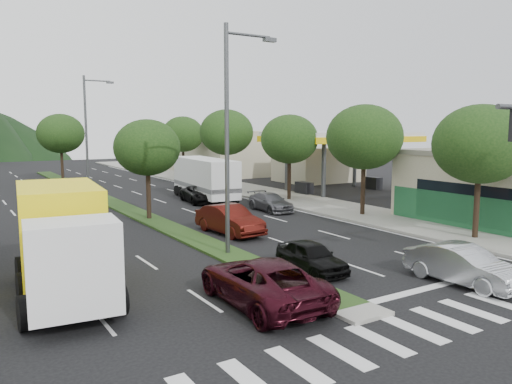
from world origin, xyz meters
TOP-DOWN VIEW (x-y plane):
  - ground at (0.00, 0.00)m, footprint 160.00×160.00m
  - sidewalk_right at (12.50, 25.00)m, footprint 5.00×90.00m
  - median at (0.00, 28.00)m, footprint 1.60×56.00m
  - crosswalk at (0.00, -2.00)m, footprint 19.00×2.20m
  - storefront_right at (18.00, 6.00)m, footprint 9.00×10.00m
  - gas_canopy at (19.00, 22.00)m, footprint 12.20×8.20m
  - bldg_right_far at (19.50, 44.00)m, footprint 10.00×16.00m
  - tree_r_a at (12.00, 4.00)m, footprint 4.60×4.60m
  - tree_r_b at (12.00, 12.00)m, footprint 4.80×4.80m
  - tree_r_c at (12.00, 20.00)m, footprint 4.40×4.40m
  - tree_r_d at (12.00, 30.00)m, footprint 5.00×5.00m
  - tree_r_e at (12.00, 40.00)m, footprint 4.60×4.60m
  - tree_med_near at (0.00, 18.00)m, footprint 4.00×4.00m
  - tree_med_far at (0.00, 44.00)m, footprint 4.80×4.80m
  - streetlight_near at (0.21, 8.00)m, footprint 2.60×0.25m
  - streetlight_mid at (0.21, 33.00)m, footprint 2.60×0.25m
  - sedan_silver at (5.21, -0.16)m, footprint 1.64×4.34m
  - suv_maroon at (-2.04, 2.00)m, footprint 2.71×5.50m
  - car_queue_a at (1.56, 4.00)m, footprint 1.61×3.63m
  - car_queue_b at (8.20, 16.88)m, footprint 1.93×4.24m
  - car_queue_c at (2.24, 11.88)m, footprint 1.99×4.75m
  - car_queue_d at (5.80, 22.83)m, footprint 2.68×4.80m
  - box_truck at (-7.24, 6.34)m, footprint 3.50×7.63m
  - motorhome at (6.81, 24.05)m, footprint 3.28×8.59m

SIDE VIEW (x-z plane):
  - ground at x=0.00m, z-range 0.00..0.00m
  - crosswalk at x=0.00m, z-range 0.00..0.01m
  - median at x=0.00m, z-range 0.00..0.12m
  - sidewalk_right at x=12.50m, z-range 0.00..0.15m
  - car_queue_b at x=8.20m, z-range 0.00..1.20m
  - car_queue_a at x=1.56m, z-range 0.00..1.21m
  - car_queue_d at x=5.80m, z-range 0.00..1.27m
  - sedan_silver at x=5.21m, z-range 0.00..1.41m
  - suv_maroon at x=-2.04m, z-range 0.00..1.50m
  - car_queue_c at x=2.24m, z-range 0.00..1.53m
  - motorhome at x=6.81m, z-range 0.11..3.33m
  - box_truck at x=-7.24m, z-range -0.10..3.55m
  - storefront_right at x=18.00m, z-range 0.00..4.00m
  - bldg_right_far at x=19.50m, z-range 0.00..5.20m
  - tree_med_near at x=0.00m, z-range 1.42..7.44m
  - gas_canopy at x=19.00m, z-range 2.02..7.27m
  - tree_r_c at x=12.00m, z-range 1.51..7.99m
  - tree_r_a at x=12.00m, z-range 1.50..8.14m
  - tree_r_e at x=12.00m, z-range 1.54..8.25m
  - tree_med_far at x=0.00m, z-range 1.54..8.47m
  - tree_r_b at x=12.00m, z-range 1.57..8.50m
  - tree_r_d at x=12.00m, z-range 1.60..8.76m
  - streetlight_near at x=0.21m, z-range 0.58..10.58m
  - streetlight_mid at x=0.21m, z-range 0.58..10.58m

